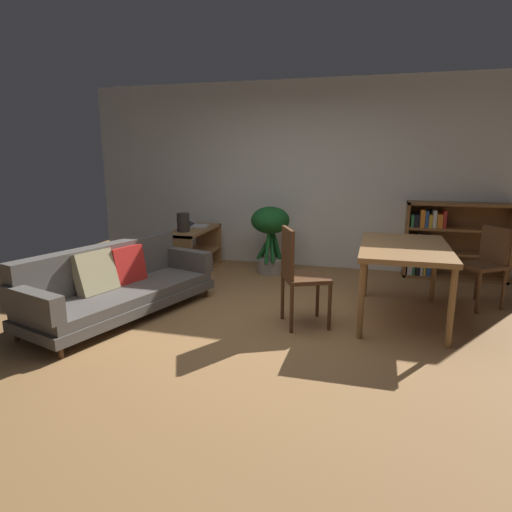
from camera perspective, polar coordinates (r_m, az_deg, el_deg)
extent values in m
plane|color=#9E7042|center=(4.27, 0.49, -9.65)|extent=(8.16, 8.16, 0.00)
cube|color=silver|center=(6.59, 6.70, 10.36)|extent=(6.80, 0.10, 2.70)
cylinder|color=#56351E|center=(5.25, -6.49, -4.75)|extent=(0.04, 0.04, 0.10)
cylinder|color=#56351E|center=(4.05, -24.11, -11.41)|extent=(0.04, 0.04, 0.10)
cylinder|color=#56351E|center=(5.67, -11.69, -3.59)|extent=(0.04, 0.04, 0.10)
cylinder|color=#56351E|center=(4.58, -28.77, -9.06)|extent=(0.04, 0.04, 0.10)
cube|color=#56514C|center=(4.79, -16.88, -5.75)|extent=(1.35, 2.22, 0.10)
cube|color=#56514C|center=(4.76, -16.96, -4.61)|extent=(1.30, 2.13, 0.10)
cube|color=#56514C|center=(4.92, -19.45, -1.07)|extent=(0.75, 1.96, 0.42)
cube|color=#56514C|center=(5.37, -9.27, -0.38)|extent=(0.76, 0.35, 0.23)
cube|color=#56514C|center=(4.18, -27.22, -5.56)|extent=(0.76, 0.35, 0.23)
cube|color=tan|center=(4.68, -20.27, -2.05)|extent=(0.35, 0.48, 0.45)
cube|color=red|center=(4.94, -16.45, -1.17)|extent=(0.29, 0.44, 0.42)
cube|color=olive|center=(6.82, -6.21, 1.68)|extent=(0.41, 0.04, 0.63)
cube|color=olive|center=(5.85, -10.13, -0.35)|extent=(0.41, 0.04, 0.63)
cube|color=olive|center=(6.34, -8.00, 0.32)|extent=(0.41, 1.09, 0.04)
cube|color=olive|center=(6.27, -8.10, 3.38)|extent=(0.41, 1.13, 0.04)
cube|color=olive|center=(6.40, -7.93, -1.84)|extent=(0.41, 1.09, 0.04)
cube|color=silver|center=(6.47, -7.31, 3.94)|extent=(0.27, 0.33, 0.02)
cube|color=black|center=(6.51, -9.14, 4.42)|extent=(0.25, 0.32, 0.10)
cylinder|color=#2D2823|center=(6.03, -9.47, 4.35)|extent=(0.17, 0.17, 0.25)
cylinder|color=slate|center=(6.02, -9.49, 4.82)|extent=(0.09, 0.09, 0.01)
cylinder|color=#9E9389|center=(6.24, 1.83, -1.30)|extent=(0.36, 0.36, 0.21)
cylinder|color=#195623|center=(6.16, 2.54, 1.94)|extent=(0.20, 0.09, 0.53)
cylinder|color=#195623|center=(6.23, 2.30, 1.76)|extent=(0.12, 0.18, 0.47)
cylinder|color=#195623|center=(6.25, 2.00, 1.30)|extent=(0.05, 0.20, 0.36)
cylinder|color=#195623|center=(6.25, 1.28, 1.26)|extent=(0.20, 0.17, 0.37)
cylinder|color=#195623|center=(6.18, 1.04, 1.06)|extent=(0.21, 0.09, 0.35)
cylinder|color=#195623|center=(6.01, 1.60, 1.88)|extent=(0.07, 0.35, 0.59)
cylinder|color=#195623|center=(6.07, 2.07, 1.10)|extent=(0.14, 0.25, 0.41)
ellipsoid|color=#195623|center=(6.11, 1.87, 4.69)|extent=(0.54, 0.54, 0.38)
cylinder|color=olive|center=(5.32, 14.10, -1.40)|extent=(0.06, 0.06, 0.72)
cylinder|color=olive|center=(4.09, 13.55, -5.74)|extent=(0.06, 0.06, 0.72)
cylinder|color=olive|center=(5.36, 22.18, -1.87)|extent=(0.06, 0.06, 0.72)
cylinder|color=olive|center=(4.14, 24.10, -6.30)|extent=(0.06, 0.06, 0.72)
cube|color=olive|center=(4.62, 18.80, 1.01)|extent=(0.85, 1.38, 0.05)
cylinder|color=#56351E|center=(5.19, 26.97, -4.37)|extent=(0.04, 0.04, 0.45)
cylinder|color=#56351E|center=(5.42, 24.26, -3.38)|extent=(0.04, 0.04, 0.45)
cylinder|color=#56351E|center=(5.45, 29.56, -3.86)|extent=(0.04, 0.04, 0.45)
cylinder|color=#56351E|center=(5.68, 26.86, -2.95)|extent=(0.04, 0.04, 0.45)
cube|color=#56351E|center=(5.37, 27.18, -1.14)|extent=(0.55, 0.55, 0.04)
cube|color=#56351E|center=(5.46, 28.70, 1.27)|extent=(0.23, 0.31, 0.40)
cylinder|color=#56351E|center=(4.59, 8.03, -5.11)|extent=(0.04, 0.04, 0.46)
cylinder|color=#56351E|center=(4.26, 9.57, -6.62)|extent=(0.04, 0.04, 0.46)
cylinder|color=#56351E|center=(4.49, 3.48, -5.41)|extent=(0.04, 0.04, 0.46)
cylinder|color=#56351E|center=(4.15, 4.66, -6.99)|extent=(0.04, 0.04, 0.46)
cube|color=#56351E|center=(4.29, 6.52, -2.86)|extent=(0.54, 0.54, 0.04)
cube|color=#56351E|center=(4.18, 4.16, 0.42)|extent=(0.19, 0.35, 0.48)
cube|color=brown|center=(6.40, 18.98, 2.14)|extent=(0.04, 0.32, 1.03)
cube|color=brown|center=(6.61, 30.16, 1.41)|extent=(0.04, 0.32, 1.03)
cube|color=brown|center=(6.41, 25.08, 6.16)|extent=(1.32, 0.32, 0.04)
cube|color=brown|center=(6.58, 24.25, -2.49)|extent=(1.32, 0.32, 0.04)
cube|color=brown|center=(6.62, 24.47, 2.01)|extent=(1.29, 0.04, 1.03)
cube|color=brown|center=(6.51, 24.52, 0.35)|extent=(1.29, 0.31, 0.04)
cube|color=brown|center=(6.45, 24.80, 3.22)|extent=(1.29, 0.31, 0.04)
cube|color=silver|center=(6.47, 19.36, -1.28)|extent=(0.06, 0.25, 0.19)
cube|color=#337F47|center=(6.46, 19.80, -1.46)|extent=(0.03, 0.20, 0.16)
cube|color=black|center=(6.47, 20.28, -1.34)|extent=(0.06, 0.23, 0.19)
cube|color=silver|center=(6.47, 20.73, -1.21)|extent=(0.03, 0.22, 0.23)
cube|color=gold|center=(6.48, 21.06, -1.52)|extent=(0.03, 0.22, 0.16)
cube|color=#2D5199|center=(6.48, 21.52, -1.25)|extent=(0.05, 0.24, 0.23)
cube|color=red|center=(6.39, 19.44, 1.44)|extent=(0.03, 0.21, 0.15)
cube|color=orange|center=(6.40, 19.88, 1.62)|extent=(0.05, 0.24, 0.20)
cube|color=#2D5199|center=(6.39, 20.36, 1.71)|extent=(0.03, 0.21, 0.23)
cube|color=#2D5199|center=(6.40, 20.87, 1.50)|extent=(0.07, 0.20, 0.19)
cube|color=gold|center=(6.41, 21.52, 1.40)|extent=(0.06, 0.23, 0.17)
cube|color=#337F47|center=(6.43, 22.06, 1.51)|extent=(0.05, 0.26, 0.20)
cube|color=#337F47|center=(6.34, 19.68, 4.42)|extent=(0.04, 0.22, 0.16)
cube|color=black|center=(6.35, 20.19, 4.41)|extent=(0.07, 0.25, 0.17)
cube|color=orange|center=(6.35, 20.84, 4.66)|extent=(0.06, 0.26, 0.23)
cube|color=#2D5199|center=(6.36, 21.31, 4.60)|extent=(0.04, 0.26, 0.22)
cube|color=gold|center=(6.37, 21.72, 4.34)|extent=(0.05, 0.26, 0.17)
cube|color=silver|center=(6.37, 22.19, 4.57)|extent=(0.05, 0.27, 0.23)
cube|color=orange|center=(6.38, 22.76, 4.31)|extent=(0.07, 0.25, 0.18)
cube|color=red|center=(6.38, 23.31, 4.47)|extent=(0.04, 0.23, 0.23)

